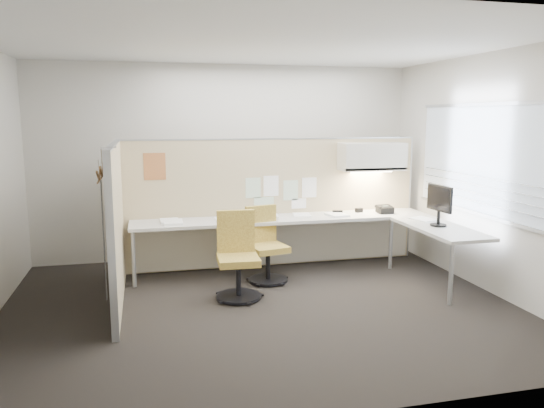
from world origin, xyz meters
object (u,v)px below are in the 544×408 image
object	(u,v)px
chair_left	(238,258)
monitor	(439,203)
phone	(384,209)
chair_right	(266,247)
desk	(310,228)

from	to	relation	value
chair_left	monitor	world-z (taller)	monitor
phone	chair_left	bearing A→B (deg)	-158.91
chair_right	phone	xyz separation A→B (m)	(1.78, 0.35, 0.35)
chair_right	monitor	xyz separation A→B (m)	(2.03, -0.62, 0.58)
desk	chair_right	world-z (taller)	chair_right
chair_right	phone	bearing A→B (deg)	-1.29
chair_right	monitor	size ratio (longest dim) A/B	1.86
desk	monitor	distance (m)	1.67
chair_left	chair_right	distance (m)	0.70
desk	chair_right	bearing A→B (deg)	-160.74
desk	chair_right	distance (m)	0.72
phone	monitor	bearing A→B (deg)	-76.04
chair_right	phone	world-z (taller)	chair_right
desk	phone	distance (m)	1.14
chair_left	phone	distance (m)	2.42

